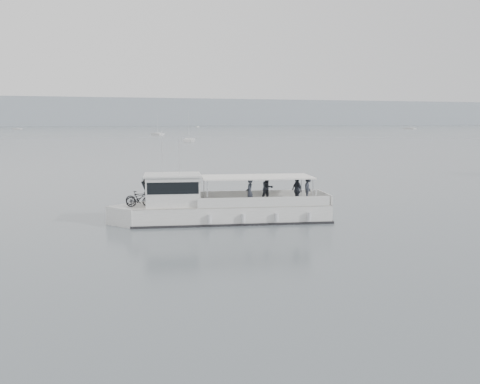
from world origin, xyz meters
name	(u,v)px	position (x,y,z in m)	size (l,w,h in m)	color
ground	(339,221)	(0.00, 0.00, 0.00)	(1400.00, 1400.00, 0.00)	#566165
headland	(69,112)	(0.00, 560.00, 14.00)	(1400.00, 90.00, 28.00)	#939EA8
tour_boat	(212,207)	(-6.69, 2.07, 0.83)	(12.19, 4.96, 5.09)	white
moored_fleet	(150,134)	(20.07, 180.84, 0.36)	(295.97, 359.35, 10.67)	white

